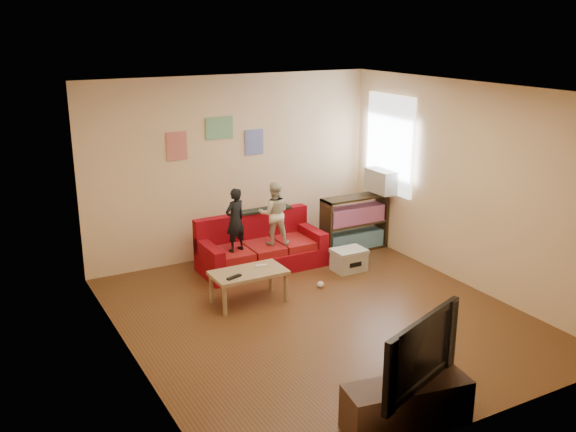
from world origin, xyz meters
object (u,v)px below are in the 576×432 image
child_b (274,213)px  file_box (349,260)px  sofa (260,249)px  television (410,349)px  bookshelf (354,226)px  coffee_table (249,276)px  child_a (235,220)px  tv_stand (407,405)px

child_b → file_box: 1.26m
sofa → television: bearing=-98.3°
sofa → bookshelf: size_ratio=1.65×
coffee_table → file_box: 1.75m
child_a → bookshelf: (2.05, 0.11, -0.44)m
child_a → file_box: child_a is taller
bookshelf → tv_stand: (-2.19, -4.02, -0.17)m
tv_stand → child_b: bearing=88.8°
bookshelf → file_box: bearing=-128.8°
child_a → file_box: (1.49, -0.59, -0.66)m
sofa → bookshelf: bearing=-1.7°
bookshelf → television: size_ratio=0.94×
child_b → tv_stand: 4.02m
file_box → child_a: bearing=158.6°
coffee_table → tv_stand: 3.03m
file_box → tv_stand: tv_stand is taller
sofa → child_b: bearing=-47.3°
child_b → coffee_table: child_b is taller
coffee_table → file_box: bearing=9.8°
child_a → file_box: bearing=140.6°
tv_stand → television: 0.54m
file_box → child_b: bearing=146.7°
child_a → tv_stand: size_ratio=0.79×
sofa → child_a: bearing=-160.4°
coffee_table → tv_stand: size_ratio=0.83×
child_b → file_box: (0.89, -0.59, -0.66)m
sofa → television: 4.14m
child_b → bookshelf: bearing=-154.1°
television → coffee_table: bearing=70.8°
file_box → television: bearing=-116.2°
bookshelf → file_box: 0.92m
coffee_table → tv_stand: tv_stand is taller
child_b → coffee_table: size_ratio=0.97×
child_a → bookshelf: bearing=165.2°
child_a → child_b: bearing=162.1°
coffee_table → file_box: size_ratio=2.02×
sofa → television: (-0.59, -4.07, 0.49)m
coffee_table → television: 3.05m
file_box → coffee_table: bearing=-170.2°
child_b → tv_stand: child_b is taller
sofa → tv_stand: 4.11m
coffee_table → child_a: bearing=75.7°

